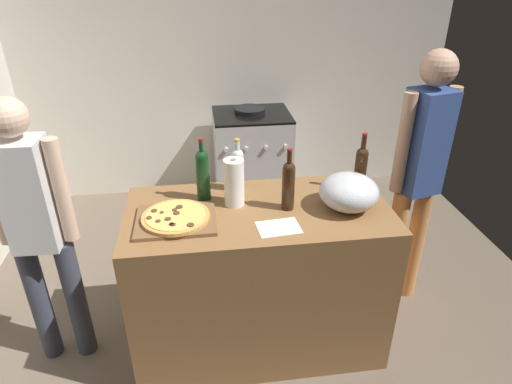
{
  "coord_description": "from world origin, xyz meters",
  "views": [
    {
      "loc": [
        -0.24,
        -1.43,
        2.11
      ],
      "look_at": [
        0.05,
        0.66,
        0.98
      ],
      "focal_mm": 30.92,
      "sensor_mm": 36.0,
      "label": 1
    }
  ],
  "objects_px": {
    "paper_towel_roll": "(234,183)",
    "person_in_stripes": "(37,225)",
    "stove": "(252,159)",
    "wine_bottle_clear": "(288,183)",
    "wine_bottle_dark": "(238,167)",
    "wine_bottle_amber": "(203,173)",
    "wine_bottle_green": "(361,166)",
    "mixing_bowl": "(349,192)",
    "pizza": "(176,217)",
    "person_in_red": "(419,170)"
  },
  "relations": [
    {
      "from": "paper_towel_roll",
      "to": "person_in_stripes",
      "type": "distance_m",
      "value": 1.03
    },
    {
      "from": "wine_bottle_green",
      "to": "person_in_stripes",
      "type": "relative_size",
      "value": 0.22
    },
    {
      "from": "stove",
      "to": "person_in_stripes",
      "type": "height_order",
      "value": "person_in_stripes"
    },
    {
      "from": "pizza",
      "to": "stove",
      "type": "bearing_deg",
      "value": 71.16
    },
    {
      "from": "person_in_red",
      "to": "paper_towel_roll",
      "type": "bearing_deg",
      "value": -170.82
    },
    {
      "from": "paper_towel_roll",
      "to": "wine_bottle_amber",
      "type": "height_order",
      "value": "wine_bottle_amber"
    },
    {
      "from": "pizza",
      "to": "person_in_stripes",
      "type": "xyz_separation_m",
      "value": [
        -0.71,
        0.12,
        -0.06
      ]
    },
    {
      "from": "paper_towel_roll",
      "to": "person_in_stripes",
      "type": "bearing_deg",
      "value": -178.51
    },
    {
      "from": "pizza",
      "to": "wine_bottle_dark",
      "type": "height_order",
      "value": "wine_bottle_dark"
    },
    {
      "from": "mixing_bowl",
      "to": "person_in_red",
      "type": "xyz_separation_m",
      "value": [
        0.54,
        0.3,
        -0.05
      ]
    },
    {
      "from": "pizza",
      "to": "person_in_red",
      "type": "distance_m",
      "value": 1.48
    },
    {
      "from": "person_in_red",
      "to": "wine_bottle_amber",
      "type": "bearing_deg",
      "value": -175.34
    },
    {
      "from": "paper_towel_roll",
      "to": "wine_bottle_clear",
      "type": "height_order",
      "value": "wine_bottle_clear"
    },
    {
      "from": "stove",
      "to": "person_in_red",
      "type": "distance_m",
      "value": 1.77
    },
    {
      "from": "mixing_bowl",
      "to": "person_in_stripes",
      "type": "relative_size",
      "value": 0.2
    },
    {
      "from": "paper_towel_roll",
      "to": "stove",
      "type": "xyz_separation_m",
      "value": [
        0.3,
        1.66,
        -0.61
      ]
    },
    {
      "from": "wine_bottle_green",
      "to": "stove",
      "type": "xyz_separation_m",
      "value": [
        -0.42,
        1.57,
        -0.63
      ]
    },
    {
      "from": "pizza",
      "to": "person_in_red",
      "type": "xyz_separation_m",
      "value": [
        1.45,
        0.33,
        0.01
      ]
    },
    {
      "from": "stove",
      "to": "wine_bottle_green",
      "type": "bearing_deg",
      "value": -75.05
    },
    {
      "from": "wine_bottle_green",
      "to": "wine_bottle_clear",
      "type": "height_order",
      "value": "wine_bottle_clear"
    },
    {
      "from": "paper_towel_roll",
      "to": "stove",
      "type": "bearing_deg",
      "value": 79.61
    },
    {
      "from": "paper_towel_roll",
      "to": "wine_bottle_amber",
      "type": "bearing_deg",
      "value": 154.05
    },
    {
      "from": "paper_towel_roll",
      "to": "stove",
      "type": "relative_size",
      "value": 0.29
    },
    {
      "from": "mixing_bowl",
      "to": "wine_bottle_clear",
      "type": "height_order",
      "value": "wine_bottle_clear"
    },
    {
      "from": "wine_bottle_clear",
      "to": "wine_bottle_dark",
      "type": "bearing_deg",
      "value": 133.67
    },
    {
      "from": "wine_bottle_clear",
      "to": "person_in_red",
      "type": "height_order",
      "value": "person_in_red"
    },
    {
      "from": "person_in_red",
      "to": "person_in_stripes",
      "type": "bearing_deg",
      "value": -174.43
    },
    {
      "from": "wine_bottle_amber",
      "to": "person_in_red",
      "type": "xyz_separation_m",
      "value": [
        1.3,
        0.11,
        -0.11
      ]
    },
    {
      "from": "stove",
      "to": "person_in_red",
      "type": "height_order",
      "value": "person_in_red"
    },
    {
      "from": "mixing_bowl",
      "to": "wine_bottle_dark",
      "type": "xyz_separation_m",
      "value": [
        -0.56,
        0.29,
        0.04
      ]
    },
    {
      "from": "paper_towel_roll",
      "to": "wine_bottle_green",
      "type": "height_order",
      "value": "wine_bottle_green"
    },
    {
      "from": "wine_bottle_amber",
      "to": "wine_bottle_green",
      "type": "relative_size",
      "value": 1.05
    },
    {
      "from": "wine_bottle_dark",
      "to": "person_in_stripes",
      "type": "xyz_separation_m",
      "value": [
        -1.05,
        -0.19,
        -0.17
      ]
    },
    {
      "from": "wine_bottle_amber",
      "to": "person_in_stripes",
      "type": "bearing_deg",
      "value": -173.06
    },
    {
      "from": "wine_bottle_amber",
      "to": "person_in_stripes",
      "type": "relative_size",
      "value": 0.23
    },
    {
      "from": "mixing_bowl",
      "to": "person_in_stripes",
      "type": "bearing_deg",
      "value": 176.65
    },
    {
      "from": "mixing_bowl",
      "to": "paper_towel_roll",
      "type": "height_order",
      "value": "paper_towel_roll"
    },
    {
      "from": "wine_bottle_clear",
      "to": "person_in_stripes",
      "type": "bearing_deg",
      "value": 177.49
    },
    {
      "from": "stove",
      "to": "wine_bottle_amber",
      "type": "bearing_deg",
      "value": -106.38
    },
    {
      "from": "wine_bottle_clear",
      "to": "person_in_red",
      "type": "xyz_separation_m",
      "value": [
        0.86,
        0.27,
        -0.1
      ]
    },
    {
      "from": "wine_bottle_dark",
      "to": "wine_bottle_clear",
      "type": "xyz_separation_m",
      "value": [
        0.24,
        -0.25,
        0.01
      ]
    },
    {
      "from": "pizza",
      "to": "stove",
      "type": "distance_m",
      "value": 1.97
    },
    {
      "from": "person_in_stripes",
      "to": "wine_bottle_clear",
      "type": "bearing_deg",
      "value": -2.51
    },
    {
      "from": "pizza",
      "to": "person_in_stripes",
      "type": "height_order",
      "value": "person_in_stripes"
    },
    {
      "from": "wine_bottle_dark",
      "to": "pizza",
      "type": "bearing_deg",
      "value": -138.27
    },
    {
      "from": "mixing_bowl",
      "to": "person_in_stripes",
      "type": "xyz_separation_m",
      "value": [
        -1.61,
        0.09,
        -0.12
      ]
    },
    {
      "from": "wine_bottle_amber",
      "to": "wine_bottle_dark",
      "type": "bearing_deg",
      "value": 24.32
    },
    {
      "from": "stove",
      "to": "person_in_stripes",
      "type": "relative_size",
      "value": 0.59
    },
    {
      "from": "wine_bottle_dark",
      "to": "stove",
      "type": "bearing_deg",
      "value": 79.81
    },
    {
      "from": "paper_towel_roll",
      "to": "wine_bottle_dark",
      "type": "bearing_deg",
      "value": 77.87
    }
  ]
}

